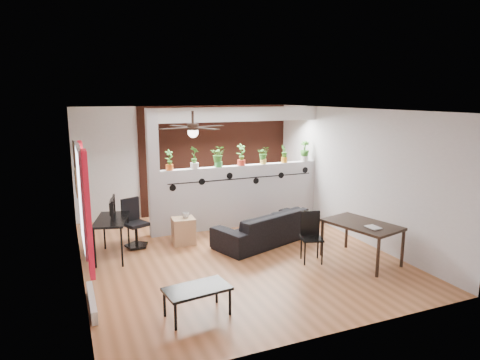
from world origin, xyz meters
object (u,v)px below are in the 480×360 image
object	(u,v)px
computer_desk	(112,222)
office_chair	(134,226)
ceiling_fan	(193,129)
cup	(186,215)
potted_plant_5	(284,153)
folding_chair	(311,232)
sofa	(265,227)
potted_plant_4	(263,155)
potted_plant_1	(194,157)
cube_shelf	(184,231)
potted_plant_0	(169,159)
potted_plant_2	(218,156)
dining_table	(362,227)
coffee_table	(197,291)
potted_plant_3	(241,154)
potted_plant_6	(305,151)

from	to	relation	value
computer_desk	office_chair	size ratio (longest dim) A/B	1.19
ceiling_fan	cup	size ratio (longest dim) A/B	9.01
potted_plant_5	folding_chair	bearing A→B (deg)	-107.24
sofa	cup	bearing A→B (deg)	-38.61
ceiling_fan	sofa	distance (m)	2.65
potted_plant_4	potted_plant_1	bearing A→B (deg)	180.00
sofa	cube_shelf	world-z (taller)	sofa
potted_plant_0	potted_plant_4	bearing A→B (deg)	0.00
computer_desk	potted_plant_2	bearing A→B (deg)	20.98
potted_plant_0	potted_plant_2	bearing A→B (deg)	0.00
potted_plant_2	potted_plant_0	bearing A→B (deg)	-180.00
computer_desk	dining_table	distance (m)	4.37
computer_desk	coffee_table	bearing A→B (deg)	-72.99
cup	office_chair	world-z (taller)	office_chair
computer_desk	folding_chair	xyz separation A→B (m)	(3.18, -1.46, -0.13)
computer_desk	folding_chair	distance (m)	3.50
potted_plant_3	cube_shelf	size ratio (longest dim) A/B	0.92
potted_plant_4	sofa	distance (m)	1.81
potted_plant_5	coffee_table	distance (m)	4.81
sofa	folding_chair	distance (m)	1.22
office_chair	coffee_table	xyz separation A→B (m)	(0.33, -2.97, -0.05)
potted_plant_6	potted_plant_1	bearing A→B (deg)	-180.00
potted_plant_2	cup	distance (m)	1.53
potted_plant_2	sofa	distance (m)	1.84
cube_shelf	office_chair	size ratio (longest dim) A/B	0.56
potted_plant_3	potted_plant_5	xyz separation A→B (m)	(1.05, -0.00, -0.04)
potted_plant_5	cube_shelf	distance (m)	2.95
office_chair	potted_plant_1	bearing A→B (deg)	19.56
potted_plant_1	potted_plant_5	bearing A→B (deg)	0.00
potted_plant_1	office_chair	distance (m)	1.87
ceiling_fan	potted_plant_6	size ratio (longest dim) A/B	2.56
computer_desk	office_chair	bearing A→B (deg)	42.52
coffee_table	office_chair	bearing A→B (deg)	96.37
potted_plant_4	cup	bearing A→B (deg)	-161.17
potted_plant_3	coffee_table	world-z (taller)	potted_plant_3
dining_table	office_chair	bearing A→B (deg)	147.38
potted_plant_2	potted_plant_3	size ratio (longest dim) A/B	0.95
potted_plant_1	potted_plant_5	size ratio (longest dim) A/B	1.20
cup	coffee_table	size ratio (longest dim) A/B	0.15
potted_plant_5	cup	xyz separation A→B (m)	(-2.51, -0.68, -0.99)
potted_plant_0	potted_plant_6	xyz separation A→B (m)	(3.16, 0.00, 0.02)
ceiling_fan	potted_plant_0	distance (m)	1.95
potted_plant_2	sofa	xyz separation A→B (m)	(0.54, -1.19, -1.29)
cube_shelf	potted_plant_4	bearing A→B (deg)	21.96
dining_table	sofa	bearing A→B (deg)	125.56
potted_plant_6	folding_chair	size ratio (longest dim) A/B	0.53
potted_plant_6	computer_desk	xyz separation A→B (m)	(-4.43, -0.89, -0.95)
dining_table	potted_plant_0	bearing A→B (deg)	134.58
cube_shelf	dining_table	distance (m)	3.34
ceiling_fan	potted_plant_1	world-z (taller)	ceiling_fan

